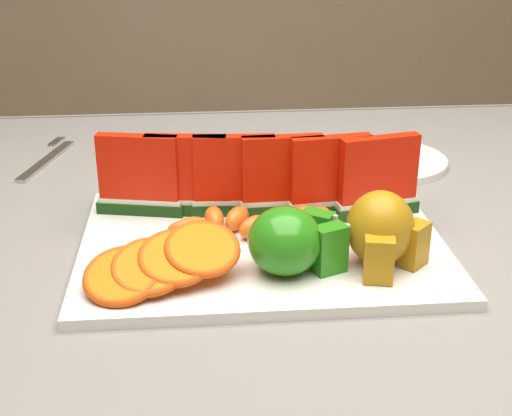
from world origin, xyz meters
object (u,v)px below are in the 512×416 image
(pear_cluster, at_px, (382,230))
(side_plate, at_px, (385,161))
(platter, at_px, (262,244))
(fork, at_px, (47,159))
(apple_cluster, at_px, (292,241))

(pear_cluster, bearing_deg, side_plate, 74.53)
(platter, bearing_deg, fork, 132.81)
(apple_cluster, bearing_deg, platter, 107.39)
(apple_cluster, relative_size, pear_cluster, 1.14)
(pear_cluster, xyz_separation_m, side_plate, (0.09, 0.32, -0.05))
(pear_cluster, xyz_separation_m, fork, (-0.41, 0.38, -0.05))
(pear_cluster, height_order, side_plate, pear_cluster)
(platter, bearing_deg, apple_cluster, -72.61)
(apple_cluster, height_order, fork, apple_cluster)
(platter, xyz_separation_m, side_plate, (0.21, 0.26, -0.00))
(side_plate, bearing_deg, platter, -128.84)
(side_plate, relative_size, fork, 1.12)
(platter, height_order, side_plate, platter)
(pear_cluster, height_order, fork, pear_cluster)
(platter, relative_size, fork, 2.06)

